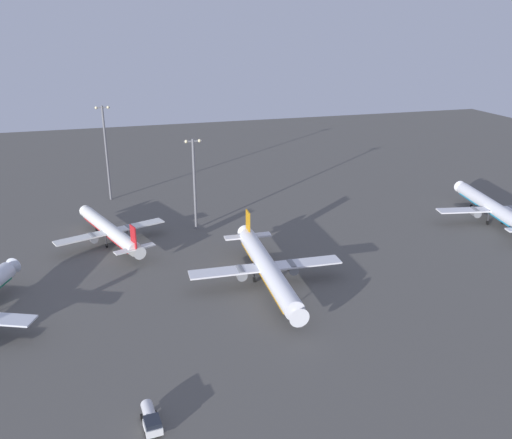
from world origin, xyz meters
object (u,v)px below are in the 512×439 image
Objects in this scene: airplane_far_stand at (267,267)px; airplane_mid_apron at (110,231)px; apron_light_west at (194,179)px; airplane_taxiway_distant at (493,208)px; fuel_truck at (151,419)px; apron_light_central at (106,148)px.

airplane_far_stand is 47.30m from airplane_mid_apron.
airplane_far_stand is at bearing -77.47° from apron_light_west.
apron_light_west is at bearing -75.28° from airplane_far_stand.
airplane_taxiway_distant reaches higher than fuel_truck.
fuel_truck is at bearing 54.22° from airplane_far_stand.
airplane_taxiway_distant is 1.40× the size of apron_light_central.
airplane_far_stand is 78.01m from airplane_taxiway_distant.
fuel_truck is 0.21× the size of apron_light_central.
airplane_far_stand is 48.28m from fuel_truck.
apron_light_west is (23.64, 4.64, 11.03)m from airplane_mid_apron.
fuel_truck is (-105.12, -57.73, -2.83)m from airplane_taxiway_distant.
fuel_truck is (2.69, -72.50, -2.32)m from airplane_mid_apron.
fuel_truck is 112.54m from apron_light_central.
airplane_far_stand is 1.73× the size of apron_light_west.
fuel_truck is at bearing -140.28° from airplane_taxiway_distant.
airplane_taxiway_distant is 1.67× the size of apron_light_west.
airplane_taxiway_distant is (75.47, 19.74, -0.11)m from airplane_far_stand.
apron_light_central is at bearing -94.21° from fuel_truck.
airplane_far_stand is at bearing -66.30° from airplane_mid_apron.
airplane_taxiway_distant is at bearing -27.24° from airplane_mid_apron.
apron_light_west is at bearing -57.04° from apron_light_central.
airplane_mid_apron is at bearing -176.85° from airplane_taxiway_distant.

